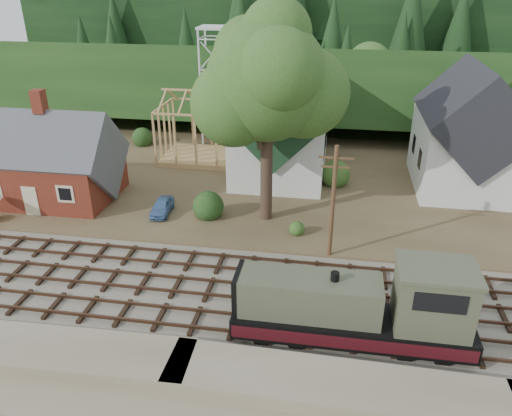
# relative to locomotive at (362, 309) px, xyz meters

# --- Properties ---
(ground) EXTENTS (140.00, 140.00, 0.00)m
(ground) POSITION_rel_locomotive_xyz_m (-8.78, 3.00, -2.12)
(ground) COLOR #384C1E
(ground) RESTS_ON ground
(embankment) EXTENTS (64.00, 5.00, 1.60)m
(embankment) POSITION_rel_locomotive_xyz_m (-8.78, -5.50, -2.12)
(embankment) COLOR #7F7259
(embankment) RESTS_ON ground
(railroad_bed) EXTENTS (64.00, 11.00, 0.16)m
(railroad_bed) POSITION_rel_locomotive_xyz_m (-8.78, 3.00, -2.04)
(railroad_bed) COLOR #726B5B
(railroad_bed) RESTS_ON ground
(village_flat) EXTENTS (64.00, 26.00, 0.30)m
(village_flat) POSITION_rel_locomotive_xyz_m (-8.78, 21.00, -1.97)
(village_flat) COLOR brown
(village_flat) RESTS_ON ground
(hillside) EXTENTS (70.00, 28.96, 12.74)m
(hillside) POSITION_rel_locomotive_xyz_m (-8.78, 45.00, -2.12)
(hillside) COLOR #1E3F19
(hillside) RESTS_ON ground
(ridge) EXTENTS (80.00, 20.00, 12.00)m
(ridge) POSITION_rel_locomotive_xyz_m (-8.78, 61.00, -2.12)
(ridge) COLOR black
(ridge) RESTS_ON ground
(depot) EXTENTS (10.80, 7.41, 9.00)m
(depot) POSITION_rel_locomotive_xyz_m (-24.78, 14.00, 1.09)
(depot) COLOR maroon
(depot) RESTS_ON village_flat
(church) EXTENTS (8.40, 15.17, 13.00)m
(church) POSITION_rel_locomotive_xyz_m (-6.78, 22.68, 3.06)
(church) COLOR silver
(church) RESTS_ON village_flat
(farmhouse) EXTENTS (8.40, 10.80, 10.60)m
(farmhouse) POSITION_rel_locomotive_xyz_m (9.22, 22.00, 2.74)
(farmhouse) COLOR silver
(farmhouse) RESTS_ON village_flat
(timber_frame) EXTENTS (8.20, 6.20, 6.99)m
(timber_frame) POSITION_rel_locomotive_xyz_m (-14.78, 25.00, 1.14)
(timber_frame) COLOR tan
(timber_frame) RESTS_ON village_flat
(lattice_tower) EXTENTS (3.20, 3.20, 12.12)m
(lattice_tower) POSITION_rel_locomotive_xyz_m (-14.78, 31.00, 7.91)
(lattice_tower) COLOR silver
(lattice_tower) RESTS_ON village_flat
(big_tree) EXTENTS (10.90, 8.40, 14.70)m
(big_tree) POSITION_rel_locomotive_xyz_m (-6.62, 13.08, 8.09)
(big_tree) COLOR #38281E
(big_tree) RESTS_ON village_flat
(telegraph_pole_near) EXTENTS (2.20, 0.28, 8.00)m
(telegraph_pole_near) POSITION_rel_locomotive_xyz_m (-1.78, 8.20, 2.12)
(telegraph_pole_near) COLOR #4C331E
(telegraph_pole_near) RESTS_ON ground
(locomotive) EXTENTS (11.99, 3.00, 4.80)m
(locomotive) POSITION_rel_locomotive_xyz_m (0.00, 0.00, 0.00)
(locomotive) COLOR black
(locomotive) RESTS_ON railroad_bed
(car_blue) EXTENTS (1.59, 3.48, 1.16)m
(car_blue) POSITION_rel_locomotive_xyz_m (-14.94, 12.43, -1.25)
(car_blue) COLOR #5076AC
(car_blue) RESTS_ON village_flat
(car_red) EXTENTS (5.20, 4.12, 1.31)m
(car_red) POSITION_rel_locomotive_xyz_m (11.06, 20.03, -1.17)
(car_red) COLOR #B40F0E
(car_red) RESTS_ON village_flat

